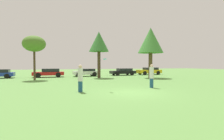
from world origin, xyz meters
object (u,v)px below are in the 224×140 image
Objects in this scene: person_thrower at (80,78)px; parked_car_yellow at (149,71)px; person_catcher at (152,76)px; tree_2 at (151,41)px; frisbee at (105,59)px; tree_1 at (99,42)px; parked_car_red at (49,73)px; tree_0 at (34,44)px; parked_car_black at (123,72)px; parked_car_white at (86,72)px.

parked_car_yellow is (15.24, 16.09, -0.23)m from person_thrower.
parked_car_yellow is (9.48, 15.81, -0.24)m from person_catcher.
tree_2 is 1.52× the size of parked_car_yellow.
person_thrower is 5.77m from person_catcher.
person_thrower is 22.17m from parked_car_yellow.
tree_1 is at bearing 77.33° from frisbee.
parked_car_red is (-4.10, 15.33, -1.58)m from frisbee.
person_thrower is 15.21m from tree_2.
parked_car_black is (13.86, 4.97, -3.73)m from tree_0.
person_catcher is 16.39m from parked_car_black.
frisbee reaches higher than person_catcher.
tree_2 is at bearing 140.38° from parked_car_white.
parked_car_yellow is at bearing 43.79° from person_thrower.
tree_1 is (-1.40, 11.36, 4.05)m from person_catcher.
person_catcher is 4.22m from frisbee.
tree_2 is (5.49, 9.03, 4.26)m from person_catcher.
tree_1 is at bearing -85.74° from person_catcher.
tree_0 is 0.76× the size of tree_2.
person_catcher reaches higher than person_thrower.
parked_car_white is (7.15, 4.42, -3.71)m from tree_0.
frisbee is 0.06× the size of parked_car_red.
parked_car_red is (-6.70, 3.74, -4.32)m from tree_1.
tree_0 is at bearing -51.10° from person_catcher.
tree_2 reaches higher than parked_car_yellow.
person_catcher is at bearing -121.29° from tree_2.
frisbee reaches higher than parked_car_yellow.
person_catcher is 11.39m from tree_2.
parked_car_black is (8.20, 16.07, -1.61)m from frisbee.
person_thrower is 0.42× the size of parked_car_black.
frisbee is 13.58m from tree_2.
person_catcher reaches higher than parked_car_yellow.
tree_0 is 9.19m from parked_car_white.
parked_car_black is at bearing 38.71° from tree_1.
frisbee is (-4.00, -0.23, 1.30)m from person_catcher.
person_thrower is 0.26× the size of tree_2.
parked_car_black is (6.71, 0.55, -0.01)m from parked_car_white.
tree_2 is (15.15, -1.84, 0.84)m from tree_0.
tree_2 is 15.56m from parked_car_red.
parked_car_red is (-13.59, 6.07, -4.53)m from tree_2.
person_catcher is at bearing 3.24° from frisbee.
person_catcher is 7.55× the size of frisbee.
person_thrower is at bearing -70.67° from tree_0.
person_catcher is 0.41× the size of parked_car_yellow.
tree_0 is 1.21× the size of parked_car_red.
parked_car_yellow is at bearing 178.14° from parked_car_black.
tree_0 is 1.21× the size of parked_car_black.
person_thrower is 2.19m from frisbee.
tree_0 is (-3.91, 11.14, 3.43)m from person_thrower.
parked_car_white is at bearing 75.47° from person_thrower.
person_catcher is at bearing -82.98° from tree_1.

